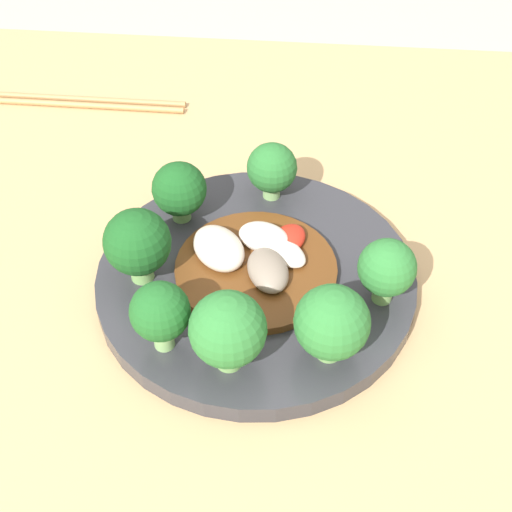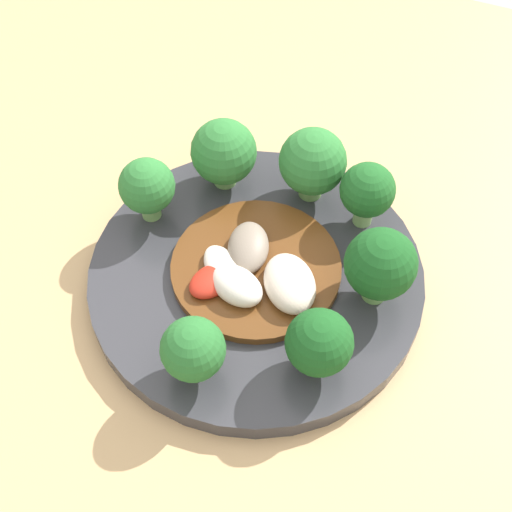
{
  "view_description": "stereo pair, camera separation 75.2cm",
  "coord_description": "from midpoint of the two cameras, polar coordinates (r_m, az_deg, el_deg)",
  "views": [
    {
      "loc": [
        -0.07,
        0.4,
        1.19
      ],
      "look_at": [
        -0.03,
        -0.02,
        0.76
      ],
      "focal_mm": 50.0,
      "sensor_mm": 36.0,
      "label": 1
    },
    {
      "loc": [
        0.1,
        -0.33,
        1.21
      ],
      "look_at": [
        -0.03,
        -0.02,
        0.76
      ],
      "focal_mm": 50.0,
      "sensor_mm": 36.0,
      "label": 2
    }
  ],
  "objects": [
    {
      "name": "broccoli_southeast",
      "position": [
        0.44,
        -2.69,
        -29.11
      ],
      "size": [
        0.05,
        0.05,
        0.06
      ],
      "color": "#70A356",
      "rests_on": "plate"
    },
    {
      "name": "broccoli_south",
      "position": [
        0.46,
        9.1,
        -25.05
      ],
      "size": [
        0.05,
        0.05,
        0.06
      ],
      "color": "#89B76B",
      "rests_on": "plate"
    },
    {
      "name": "broccoli_north",
      "position": [
        0.42,
        6.45,
        -50.82
      ],
      "size": [
        0.06,
        0.06,
        0.07
      ],
      "color": "#7AAD5B",
      "rests_on": "plate"
    },
    {
      "name": "stirfry_center",
      "position": [
        0.46,
        7.87,
        -37.43
      ],
      "size": [
        0.14,
        0.14,
        0.03
      ],
      "color": "#5B3314",
      "rests_on": "plate"
    },
    {
      "name": "broccoli_northwest",
      "position": [
        0.44,
        21.26,
        -47.76
      ],
      "size": [
        0.06,
        0.06,
        0.07
      ],
      "color": "#7AAD5B",
      "rests_on": "plate"
    },
    {
      "name": "broccoli_northeast",
      "position": [
        0.42,
        -4.26,
        -48.56
      ],
      "size": [
        0.05,
        0.05,
        0.06
      ],
      "color": "#89B76B",
      "rests_on": "plate"
    },
    {
      "name": "plate",
      "position": [
        0.47,
        7.85,
        -38.51
      ],
      "size": [
        0.28,
        0.28,
        0.02
      ],
      "color": "#333338",
      "rests_on": "table"
    },
    {
      "name": "chopsticks",
      "position": [
        0.6,
        -14.94,
        -9.3
      ],
      "size": [
        0.24,
        0.02,
        0.01
      ],
      "color": "#AD7F4C",
      "rests_on": "table"
    },
    {
      "name": "table",
      "position": [
        0.84,
        1.46,
        -42.52
      ],
      "size": [
        1.03,
        0.9,
        0.72
      ],
      "color": "tan",
      "rests_on": "ground_plane"
    },
    {
      "name": "broccoli_east",
      "position": [
        0.42,
        -7.97,
        -38.55
      ],
      "size": [
        0.06,
        0.06,
        0.07
      ],
      "color": "#7AAD5B",
      "rests_on": "plate"
    },
    {
      "name": "broccoli_west",
      "position": [
        0.45,
        26.08,
        -38.67
      ],
      "size": [
        0.05,
        0.05,
        0.06
      ],
      "color": "#7AAD5B",
      "rests_on": "plate"
    }
  ]
}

